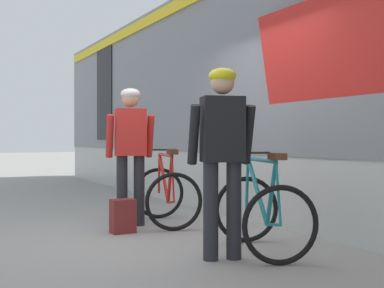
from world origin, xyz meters
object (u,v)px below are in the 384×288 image
at_px(train_car, 354,79).
at_px(bicycle_far_red, 166,194).
at_px(cyclist_far_in_red, 131,144).
at_px(bicycle_near_teal, 262,212).
at_px(cyclist_near_in_dark, 222,145).
at_px(backpack_on_platform, 123,216).

height_order(train_car, bicycle_far_red, train_car).
height_order(train_car, cyclist_far_in_red, train_car).
height_order(train_car, bicycle_near_teal, train_car).
bearing_deg(cyclist_far_in_red, bicycle_far_red, -13.56).
bearing_deg(cyclist_near_in_dark, bicycle_near_teal, 6.19).
distance_m(train_car, bicycle_near_teal, 3.18).
distance_m(train_car, bicycle_far_red, 3.12).
xyz_separation_m(bicycle_far_red, backpack_on_platform, (-0.71, -0.32, -0.20)).
bearing_deg(train_car, cyclist_far_in_red, 164.93).
xyz_separation_m(cyclist_far_in_red, bicycle_near_teal, (0.57, -2.07, -0.65)).
bearing_deg(bicycle_far_red, bicycle_near_teal, -86.45).
xyz_separation_m(train_car, bicycle_near_teal, (-2.48, -1.25, -1.56)).
xyz_separation_m(cyclist_near_in_dark, backpack_on_platform, (-0.35, 1.69, -0.85)).
distance_m(cyclist_near_in_dark, backpack_on_platform, 1.92).
bearing_deg(train_car, bicycle_far_red, 164.67).
xyz_separation_m(train_car, bicycle_far_red, (-2.60, 0.71, -1.56)).
xyz_separation_m(bicycle_near_teal, bicycle_far_red, (-0.12, 1.96, 0.00)).
bearing_deg(bicycle_far_red, cyclist_near_in_dark, -100.27).
relative_size(cyclist_near_in_dark, bicycle_near_teal, 1.43).
bearing_deg(cyclist_far_in_red, cyclist_near_in_dark, -87.71).
distance_m(cyclist_far_in_red, bicycle_near_teal, 2.24).
distance_m(train_car, cyclist_far_in_red, 3.29).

